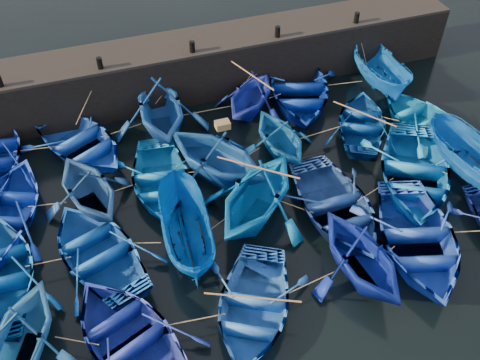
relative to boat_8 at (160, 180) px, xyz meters
name	(u,v)px	position (x,y,z in m)	size (l,w,h in m)	color
ground	(270,255)	(2.88, -4.44, -0.49)	(120.00, 120.00, 0.00)	black
quay_wall	(189,68)	(2.88, 6.06, 0.76)	(26.00, 2.50, 2.50)	black
quay_top	(187,43)	(2.88, 6.06, 2.07)	(26.00, 2.50, 0.12)	black
bollard_1	(100,63)	(-1.12, 5.16, 2.38)	(0.24, 0.24, 0.50)	black
bollard_2	(192,47)	(2.88, 5.16, 2.38)	(0.24, 0.24, 0.50)	black
bollard_3	(278,32)	(6.88, 5.16, 2.38)	(0.24, 0.24, 0.50)	black
bollard_4	(357,18)	(10.88, 5.16, 2.38)	(0.24, 0.24, 0.50)	black
boat_1	(79,142)	(-2.67, 3.23, 0.04)	(3.66, 5.12, 1.06)	blue
boat_2	(160,106)	(0.90, 3.57, 0.77)	(4.12, 4.78, 2.52)	#164B97
boat_3	(251,94)	(5.02, 3.51, 0.50)	(3.26, 3.78, 1.99)	#152695
boat_4	(299,89)	(7.45, 3.64, 0.10)	(4.10, 5.73, 1.19)	navy
boat_5	(380,71)	(11.50, 3.34, 0.41)	(1.75, 4.65, 1.80)	blue
boat_6	(2,212)	(-5.81, 0.12, 0.07)	(3.91, 5.46, 1.13)	#0D30AC
boat_7	(88,187)	(-2.66, -0.11, 0.55)	(3.42, 3.97, 2.09)	navy
boat_8	(160,180)	(0.00, 0.00, 0.00)	(3.39, 4.74, 0.98)	blue
boat_9	(216,154)	(2.29, -0.09, 0.74)	(4.02, 4.67, 2.46)	navy
boat_10	(280,136)	(5.19, 0.41, 0.47)	(3.15, 3.65, 1.92)	#105A9C
boat_11	(363,123)	(9.19, 0.62, -0.04)	(3.14, 4.39, 0.91)	navy
boat_12	(423,119)	(11.79, -0.07, 0.01)	(3.43, 4.79, 0.99)	#0D79D4
boat_14	(98,251)	(-2.77, -2.74, 0.02)	(3.56, 4.98, 1.03)	#0C459C
boat_15	(185,230)	(0.23, -3.12, 0.38)	(1.70, 4.51, 1.74)	#004390
boat_16	(257,193)	(3.06, -2.61, 0.76)	(4.09, 4.74, 2.49)	blue
boat_17	(336,207)	(5.80, -3.58, 0.06)	(3.79, 5.30, 1.10)	navy
boat_18	(414,172)	(9.50, -2.94, 0.11)	(4.12, 5.76, 1.20)	blue
boat_19	(473,163)	(11.70, -3.53, 0.44)	(1.82, 4.84, 1.87)	#084A97
boat_20	(19,338)	(-5.36, -5.60, 0.55)	(3.41, 3.95, 2.08)	#2265A2
boat_21	(130,336)	(-2.35, -6.28, 0.03)	(3.59, 5.02, 1.04)	navy
boat_22	(252,307)	(1.47, -6.51, 0.00)	(3.39, 4.73, 0.98)	blue
boat_23	(361,255)	(5.36, -6.19, 0.60)	(3.56, 4.13, 2.18)	navy
boat_24	(417,239)	(7.80, -5.89, 0.08)	(3.97, 5.55, 1.15)	blue
wooden_crate	(223,125)	(2.59, -0.09, 2.11)	(0.54, 0.39, 0.28)	olive
mooring_ropes	(226,145)	(2.92, 0.67, 0.39)	(17.75, 11.61, 2.10)	tan
loose_oars	(285,152)	(4.68, -1.25, 1.13)	(9.97, 12.10, 1.64)	#99724C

